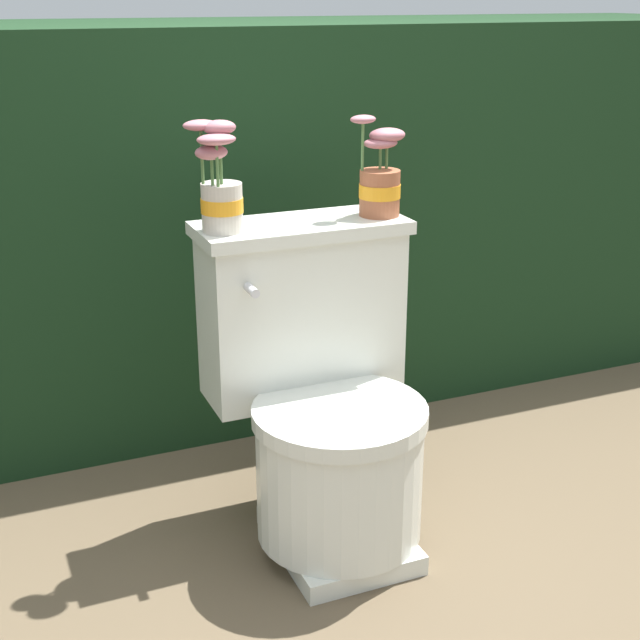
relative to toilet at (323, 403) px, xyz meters
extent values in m
plane|color=brown|center=(0.01, -0.13, -0.34)|extent=(12.00, 12.00, 0.00)
cube|color=black|center=(0.01, 0.98, 0.25)|extent=(3.86, 0.91, 1.17)
cube|color=silver|center=(0.00, -0.10, -0.31)|extent=(0.29, 0.35, 0.05)
cylinder|color=silver|center=(0.00, -0.10, -0.15)|extent=(0.39, 0.39, 0.29)
cylinder|color=silver|center=(0.00, -0.10, 0.02)|extent=(0.40, 0.40, 0.04)
cube|color=silver|center=(0.00, 0.13, 0.18)|extent=(0.47, 0.19, 0.40)
cube|color=silver|center=(0.00, 0.13, 0.39)|extent=(0.50, 0.22, 0.03)
cylinder|color=silver|center=(-0.17, 0.01, 0.30)|extent=(0.02, 0.05, 0.02)
cylinder|color=beige|center=(-0.19, 0.11, 0.46)|extent=(0.09, 0.09, 0.11)
cylinder|color=orange|center=(-0.19, 0.11, 0.47)|extent=(0.09, 0.09, 0.03)
cylinder|color=#332319|center=(-0.19, 0.11, 0.51)|extent=(0.08, 0.08, 0.01)
cylinder|color=#4C753D|center=(-0.21, 0.08, 0.56)|extent=(0.01, 0.01, 0.09)
ellipsoid|color=#B26B75|center=(-0.21, 0.08, 0.62)|extent=(0.08, 0.06, 0.02)
cylinder|color=#4C753D|center=(-0.22, 0.10, 0.55)|extent=(0.01, 0.01, 0.06)
ellipsoid|color=#B26B75|center=(-0.22, 0.10, 0.59)|extent=(0.07, 0.05, 0.03)
cylinder|color=#4C753D|center=(-0.23, 0.12, 0.58)|extent=(0.01, 0.01, 0.12)
ellipsoid|color=#B26B75|center=(-0.23, 0.12, 0.64)|extent=(0.08, 0.05, 0.02)
cylinder|color=#4C753D|center=(-0.20, 0.10, 0.57)|extent=(0.01, 0.01, 0.11)
ellipsoid|color=#B26B75|center=(-0.20, 0.10, 0.64)|extent=(0.07, 0.05, 0.03)
cylinder|color=#9E5638|center=(0.20, 0.12, 0.46)|extent=(0.10, 0.10, 0.11)
cylinder|color=orange|center=(0.20, 0.12, 0.47)|extent=(0.10, 0.10, 0.03)
cylinder|color=#332319|center=(0.20, 0.12, 0.51)|extent=(0.09, 0.09, 0.01)
cylinder|color=#4C753D|center=(0.15, 0.13, 0.57)|extent=(0.01, 0.01, 0.11)
ellipsoid|color=#B26B75|center=(0.15, 0.13, 0.64)|extent=(0.06, 0.04, 0.02)
cylinder|color=#4C753D|center=(0.22, 0.13, 0.55)|extent=(0.01, 0.01, 0.07)
ellipsoid|color=#B26B75|center=(0.22, 0.13, 0.60)|extent=(0.09, 0.06, 0.03)
cylinder|color=#4C753D|center=(0.20, 0.13, 0.54)|extent=(0.01, 0.01, 0.05)
ellipsoid|color=#B26B75|center=(0.20, 0.13, 0.58)|extent=(0.08, 0.06, 0.03)
camera|label=1|loc=(-0.74, -1.75, 0.91)|focal=50.00mm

